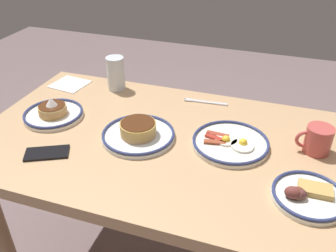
{
  "coord_description": "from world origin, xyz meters",
  "views": [
    {
      "loc": [
        -0.34,
        1.0,
        1.47
      ],
      "look_at": [
        0.01,
        -0.04,
        0.77
      ],
      "focal_mm": 38.3,
      "sensor_mm": 36.0,
      "label": 1
    }
  ],
  "objects": [
    {
      "name": "coffee_mug",
      "position": [
        -0.5,
        -0.1,
        0.79
      ],
      "size": [
        0.12,
        0.09,
        0.1
      ],
      "color": "#BF4C47",
      "rests_on": "dining_table"
    },
    {
      "name": "drinking_glass",
      "position": [
        0.35,
        -0.31,
        0.81
      ],
      "size": [
        0.08,
        0.08,
        0.15
      ],
      "color": "silver",
      "rests_on": "dining_table"
    },
    {
      "name": "cell_phone",
      "position": [
        0.36,
        0.21,
        0.75
      ],
      "size": [
        0.16,
        0.13,
        0.01
      ],
      "primitive_type": "cube",
      "rotation": [
        0.0,
        0.0,
        0.46
      ],
      "color": "black",
      "rests_on": "dining_table"
    },
    {
      "name": "plate_near_main",
      "position": [
        0.1,
        0.02,
        0.77
      ],
      "size": [
        0.26,
        0.26,
        0.06
      ],
      "color": "white",
      "rests_on": "dining_table"
    },
    {
      "name": "plate_far_companion",
      "position": [
        -0.47,
        0.16,
        0.76
      ],
      "size": [
        0.21,
        0.21,
        0.05
      ],
      "color": "white",
      "rests_on": "dining_table"
    },
    {
      "name": "paper_napkin",
      "position": [
        0.57,
        -0.28,
        0.75
      ],
      "size": [
        0.17,
        0.16,
        0.0
      ],
      "primitive_type": "cube",
      "rotation": [
        0.0,
        0.0,
        -0.13
      ],
      "color": "white",
      "rests_on": "dining_table"
    },
    {
      "name": "dining_table",
      "position": [
        0.0,
        0.0,
        0.63
      ],
      "size": [
        1.38,
        0.8,
        0.74
      ],
      "color": "tan",
      "rests_on": "ground_plane"
    },
    {
      "name": "fork_near",
      "position": [
        -0.07,
        -0.31,
        0.75
      ],
      "size": [
        0.19,
        0.03,
        0.01
      ],
      "color": "silver",
      "rests_on": "dining_table"
    },
    {
      "name": "plate_far_side",
      "position": [
        -0.22,
        -0.04,
        0.76
      ],
      "size": [
        0.27,
        0.27,
        0.04
      ],
      "color": "silver",
      "rests_on": "dining_table"
    },
    {
      "name": "plate_center_pancakes",
      "position": [
        0.47,
        -0.01,
        0.76
      ],
      "size": [
        0.23,
        0.23,
        0.09
      ],
      "color": "white",
      "rests_on": "dining_table"
    }
  ]
}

